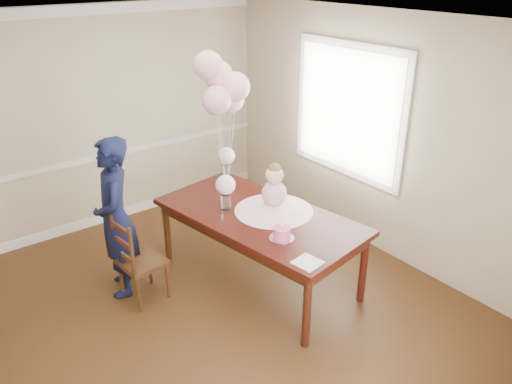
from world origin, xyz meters
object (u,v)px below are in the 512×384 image
woman (115,218)px  dining_chair_seat (143,262)px  birthday_cake (282,233)px  dining_table_top (259,216)px

woman → dining_chair_seat: bearing=44.0°
birthday_cake → woman: size_ratio=0.10×
dining_table_top → woman: bearing=139.2°
birthday_cake → dining_table_top: bearing=75.1°
dining_table_top → dining_chair_seat: dining_table_top is taller
dining_table_top → birthday_cake: (-0.14, -0.51, 0.09)m
birthday_cake → dining_chair_seat: birthday_cake is taller
dining_table_top → birthday_cake: birthday_cake is taller
woman → dining_table_top: bearing=79.4°
birthday_cake → woman: (-1.08, 1.26, -0.03)m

